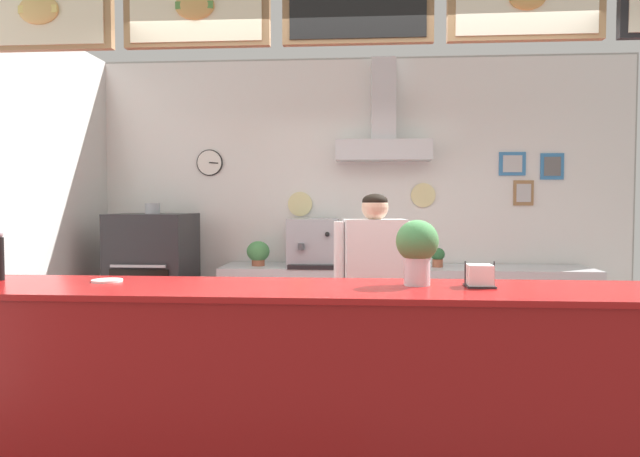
{
  "coord_description": "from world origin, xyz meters",
  "views": [
    {
      "loc": [
        0.03,
        -3.49,
        1.52
      ],
      "look_at": [
        -0.28,
        0.7,
        1.32
      ],
      "focal_mm": 32.44,
      "sensor_mm": 36.0,
      "label": 1
    }
  ],
  "objects_px": {
    "espresso_machine": "(314,243)",
    "potted_oregano": "(258,252)",
    "pizza_oven": "(154,287)",
    "basil_vase": "(417,249)",
    "potted_rosemary": "(345,251)",
    "napkin_holder": "(480,276)",
    "shop_worker": "(375,292)",
    "potted_sage": "(438,256)",
    "condiment_plate": "(107,281)"
  },
  "relations": [
    {
      "from": "espresso_machine",
      "to": "potted_oregano",
      "type": "relative_size",
      "value": 2.15
    },
    {
      "from": "pizza_oven",
      "to": "basil_vase",
      "type": "xyz_separation_m",
      "value": [
        2.28,
        -2.3,
        0.56
      ]
    },
    {
      "from": "potted_rosemary",
      "to": "napkin_holder",
      "type": "distance_m",
      "value": 2.66
    },
    {
      "from": "potted_oregano",
      "to": "basil_vase",
      "type": "bearing_deg",
      "value": -62.55
    },
    {
      "from": "pizza_oven",
      "to": "shop_worker",
      "type": "distance_m",
      "value": 2.33
    },
    {
      "from": "pizza_oven",
      "to": "espresso_machine",
      "type": "relative_size",
      "value": 2.9
    },
    {
      "from": "espresso_machine",
      "to": "shop_worker",
      "type": "bearing_deg",
      "value": -65.67
    },
    {
      "from": "potted_sage",
      "to": "basil_vase",
      "type": "height_order",
      "value": "basil_vase"
    },
    {
      "from": "condiment_plate",
      "to": "napkin_holder",
      "type": "distance_m",
      "value": 2.01
    },
    {
      "from": "potted_oregano",
      "to": "shop_worker",
      "type": "bearing_deg",
      "value": -48.39
    },
    {
      "from": "potted_rosemary",
      "to": "potted_oregano",
      "type": "bearing_deg",
      "value": 179.6
    },
    {
      "from": "shop_worker",
      "to": "espresso_machine",
      "type": "xyz_separation_m",
      "value": [
        -0.57,
        1.25,
        0.28
      ]
    },
    {
      "from": "potted_oregano",
      "to": "potted_sage",
      "type": "bearing_deg",
      "value": 0.55
    },
    {
      "from": "basil_vase",
      "to": "espresso_machine",
      "type": "bearing_deg",
      "value": 106.84
    },
    {
      "from": "potted_rosemary",
      "to": "condiment_plate",
      "type": "distance_m",
      "value": 2.79
    },
    {
      "from": "potted_oregano",
      "to": "napkin_holder",
      "type": "relative_size",
      "value": 1.56
    },
    {
      "from": "shop_worker",
      "to": "condiment_plate",
      "type": "xyz_separation_m",
      "value": [
        -1.49,
        -1.25,
        0.24
      ]
    },
    {
      "from": "shop_worker",
      "to": "potted_sage",
      "type": "xyz_separation_m",
      "value": [
        0.63,
        1.27,
        0.15
      ]
    },
    {
      "from": "basil_vase",
      "to": "shop_worker",
      "type": "bearing_deg",
      "value": 98.8
    },
    {
      "from": "pizza_oven",
      "to": "shop_worker",
      "type": "relative_size",
      "value": 0.95
    },
    {
      "from": "potted_rosemary",
      "to": "shop_worker",
      "type": "bearing_deg",
      "value": -78.25
    },
    {
      "from": "shop_worker",
      "to": "espresso_machine",
      "type": "relative_size",
      "value": 3.05
    },
    {
      "from": "potted_sage",
      "to": "espresso_machine",
      "type": "bearing_deg",
      "value": -179.24
    },
    {
      "from": "basil_vase",
      "to": "napkin_holder",
      "type": "bearing_deg",
      "value": -6.56
    },
    {
      "from": "potted_oregano",
      "to": "basil_vase",
      "type": "xyz_separation_m",
      "value": [
        1.31,
        -2.52,
        0.25
      ]
    },
    {
      "from": "espresso_machine",
      "to": "basil_vase",
      "type": "xyz_separation_m",
      "value": [
        0.76,
        -2.52,
        0.15
      ]
    },
    {
      "from": "shop_worker",
      "to": "potted_rosemary",
      "type": "bearing_deg",
      "value": -88.32
    },
    {
      "from": "potted_rosemary",
      "to": "basil_vase",
      "type": "xyz_separation_m",
      "value": [
        0.45,
        -2.51,
        0.22
      ]
    },
    {
      "from": "shop_worker",
      "to": "condiment_plate",
      "type": "distance_m",
      "value": 1.97
    },
    {
      "from": "condiment_plate",
      "to": "potted_sage",
      "type": "bearing_deg",
      "value": 49.9
    },
    {
      "from": "espresso_machine",
      "to": "potted_sage",
      "type": "bearing_deg",
      "value": 0.76
    },
    {
      "from": "espresso_machine",
      "to": "condiment_plate",
      "type": "relative_size",
      "value": 3.11
    },
    {
      "from": "shop_worker",
      "to": "potted_rosemary",
      "type": "xyz_separation_m",
      "value": [
        -0.26,
        1.24,
        0.2
      ]
    },
    {
      "from": "espresso_machine",
      "to": "napkin_holder",
      "type": "relative_size",
      "value": 3.35
    },
    {
      "from": "pizza_oven",
      "to": "espresso_machine",
      "type": "xyz_separation_m",
      "value": [
        1.52,
        0.21,
        0.41
      ]
    },
    {
      "from": "pizza_oven",
      "to": "potted_sage",
      "type": "relative_size",
      "value": 8.14
    },
    {
      "from": "espresso_machine",
      "to": "potted_rosemary",
      "type": "relative_size",
      "value": 1.91
    },
    {
      "from": "shop_worker",
      "to": "napkin_holder",
      "type": "height_order",
      "value": "shop_worker"
    },
    {
      "from": "potted_oregano",
      "to": "potted_sage",
      "type": "height_order",
      "value": "potted_oregano"
    },
    {
      "from": "potted_oregano",
      "to": "napkin_holder",
      "type": "height_order",
      "value": "napkin_holder"
    },
    {
      "from": "espresso_machine",
      "to": "potted_sage",
      "type": "xyz_separation_m",
      "value": [
        1.19,
        0.02,
        -0.13
      ]
    },
    {
      "from": "shop_worker",
      "to": "condiment_plate",
      "type": "bearing_deg",
      "value": 29.93
    },
    {
      "from": "pizza_oven",
      "to": "potted_oregano",
      "type": "distance_m",
      "value": 1.05
    },
    {
      "from": "shop_worker",
      "to": "basil_vase",
      "type": "height_order",
      "value": "shop_worker"
    },
    {
      "from": "shop_worker",
      "to": "basil_vase",
      "type": "relative_size",
      "value": 4.57
    },
    {
      "from": "napkin_holder",
      "to": "condiment_plate",
      "type": "bearing_deg",
      "value": 178.66
    },
    {
      "from": "potted_oregano",
      "to": "potted_rosemary",
      "type": "relative_size",
      "value": 0.89
    },
    {
      "from": "espresso_machine",
      "to": "condiment_plate",
      "type": "xyz_separation_m",
      "value": [
        -0.93,
        -2.51,
        -0.04
      ]
    },
    {
      "from": "espresso_machine",
      "to": "basil_vase",
      "type": "distance_m",
      "value": 2.63
    },
    {
      "from": "potted_sage",
      "to": "napkin_holder",
      "type": "xyz_separation_m",
      "value": [
        -0.12,
        -2.57,
        0.14
      ]
    }
  ]
}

